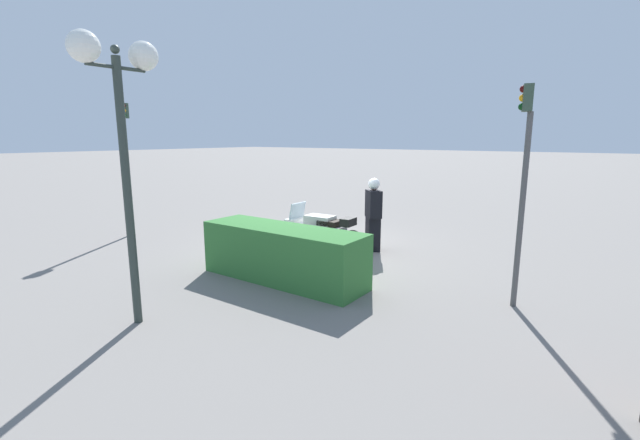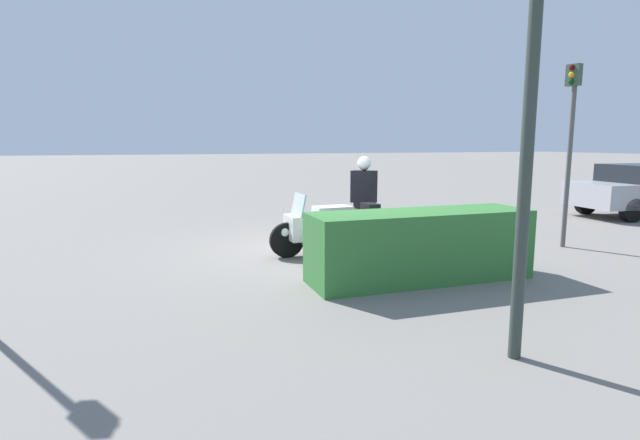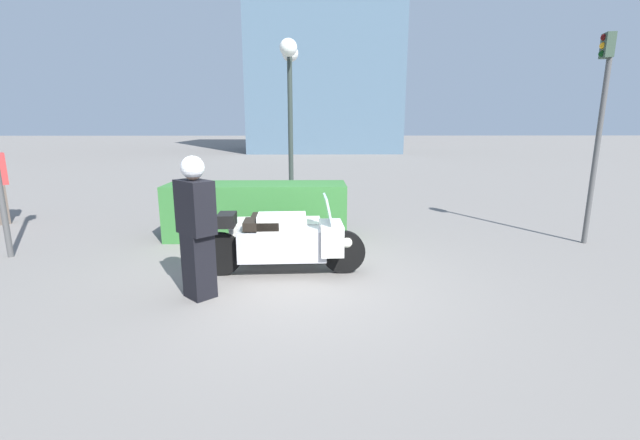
% 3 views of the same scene
% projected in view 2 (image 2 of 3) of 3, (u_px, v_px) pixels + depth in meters
% --- Properties ---
extents(ground_plane, '(160.00, 160.00, 0.00)m').
position_uv_depth(ground_plane, '(321.00, 250.00, 9.65)').
color(ground_plane, slate).
extents(police_motorcycle, '(2.42, 1.31, 1.15)m').
position_uv_depth(police_motorcycle, '(338.00, 233.00, 8.92)').
color(police_motorcycle, black).
rests_on(police_motorcycle, ground).
extents(officer_rider, '(0.55, 0.55, 1.78)m').
position_uv_depth(officer_rider, '(364.00, 197.00, 10.29)').
color(officer_rider, black).
rests_on(officer_rider, ground).
extents(hedge_bush_curbside, '(3.38, 0.99, 1.05)m').
position_uv_depth(hedge_bush_curbside, '(420.00, 246.00, 7.49)').
color(hedge_bush_curbside, '#337033').
rests_on(hedge_bush_curbside, ground).
extents(traffic_light_far, '(0.22, 0.29, 3.52)m').
position_uv_depth(traffic_light_far, '(570.00, 130.00, 9.57)').
color(traffic_light_far, '#4C4C4C').
rests_on(traffic_light_far, ground).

